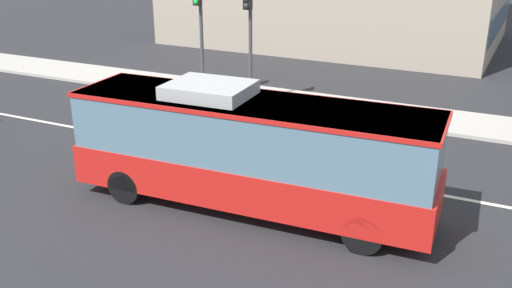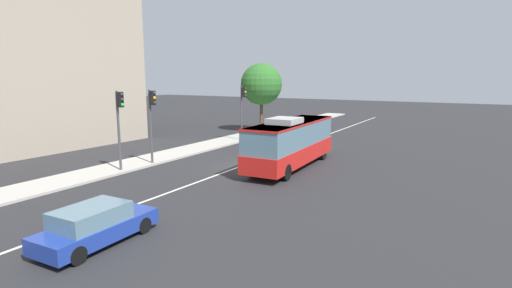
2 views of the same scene
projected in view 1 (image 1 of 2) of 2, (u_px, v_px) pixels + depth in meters
The scene contains 6 objects.
ground_plane at pixel (250, 160), 19.03m from camera, with size 160.00×160.00×0.00m, color #28282B.
sidewalk_kerb at pixel (318, 104), 24.71m from camera, with size 80.00×2.99×0.14m, color #B2ADA3.
lane_centre_line at pixel (250, 160), 19.03m from camera, with size 76.00×0.16×0.01m, color silver.
transit_bus at pixel (250, 147), 15.21m from camera, with size 10.09×2.90×3.46m.
traffic_light_near_corner at pixel (199, 19), 24.64m from camera, with size 0.34×0.62×5.20m.
traffic_light_mid_block at pixel (249, 24), 23.41m from camera, with size 0.34×0.62×5.20m.
Camera 1 is at (7.68, -15.78, 7.39)m, focal length 39.64 mm.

